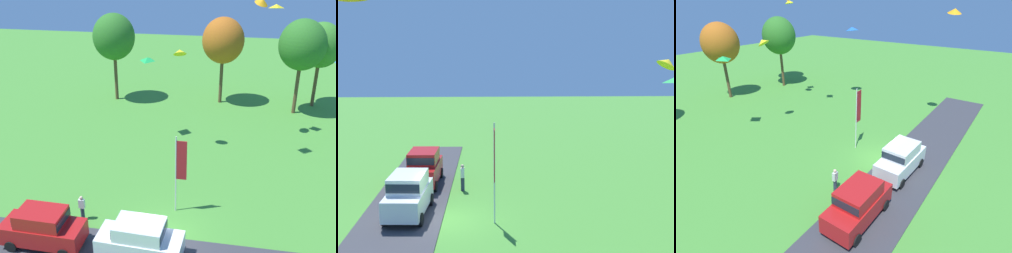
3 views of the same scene
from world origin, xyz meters
The scene contains 8 objects.
ground_plane centered at (0.00, 0.00, 0.00)m, with size 120.00×120.00×0.00m, color #478E33.
pavement_strip centered at (0.00, -2.22, 0.03)m, with size 36.00×4.40×0.06m, color #38383D.
car_suv_near_entrance centered at (-6.42, -1.83, 1.30)m, with size 4.63×2.10×2.28m.
car_suv_far_end centered at (-0.82, -1.88, 1.30)m, with size 4.68×2.21×2.28m.
person_on_lawn centered at (-5.16, 0.75, 0.88)m, with size 0.36×0.24×1.71m.
flag_banner centered at (0.60, 2.72, 3.34)m, with size 0.71×0.08×5.28m.
kite_delta_high_right centered at (-0.84, 11.75, 8.21)m, with size 1.03×1.03×0.37m, color yellow.
kite_diamond_over_trees centered at (-3.81, 13.36, 7.09)m, with size 0.98×1.06×0.29m, color green.
Camera 2 is at (23.37, 2.53, 9.08)m, focal length 50.00 mm.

